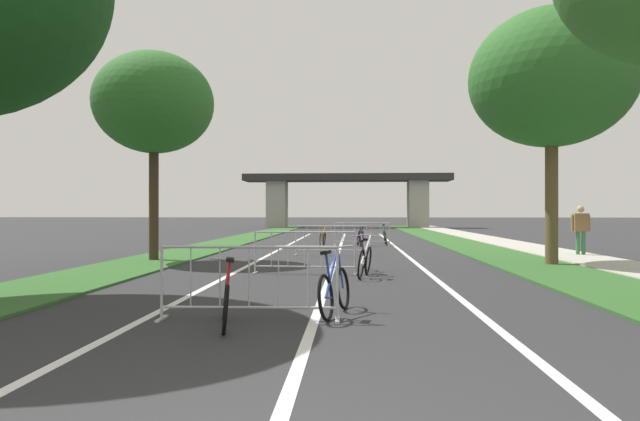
% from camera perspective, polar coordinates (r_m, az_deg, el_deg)
% --- Properties ---
extents(grass_verge_left, '(2.39, 60.40, 0.05)m').
position_cam_1_polar(grass_verge_left, '(28.42, -9.06, -3.17)').
color(grass_verge_left, '#2D5B26').
rests_on(grass_verge_left, ground).
extents(grass_verge_right, '(2.39, 60.40, 0.05)m').
position_cam_1_polar(grass_verge_right, '(28.21, 13.76, -3.19)').
color(grass_verge_right, '#2D5B26').
rests_on(grass_verge_right, ground).
extents(sidewalk_path_right, '(2.09, 60.40, 0.08)m').
position_cam_1_polar(sidewalk_path_right, '(28.70, 18.17, -3.11)').
color(sidewalk_path_right, '#ADA89E').
rests_on(sidewalk_path_right, ground).
extents(lane_stripe_center, '(0.14, 34.94, 0.01)m').
position_cam_1_polar(lane_stripe_center, '(20.54, 1.92, -4.39)').
color(lane_stripe_center, silver).
rests_on(lane_stripe_center, ground).
extents(lane_stripe_right_lane, '(0.14, 34.94, 0.01)m').
position_cam_1_polar(lane_stripe_right_lane, '(20.62, 8.67, -4.37)').
color(lane_stripe_right_lane, silver).
rests_on(lane_stripe_right_lane, ground).
extents(lane_stripe_left_lane, '(0.14, 34.94, 0.01)m').
position_cam_1_polar(lane_stripe_left_lane, '(20.74, -4.79, -4.35)').
color(lane_stripe_left_lane, silver).
rests_on(lane_stripe_left_lane, ground).
extents(overpass_bridge, '(19.93, 3.51, 5.17)m').
position_cam_1_polar(overpass_bridge, '(52.96, 2.83, 2.13)').
color(overpass_bridge, '#2D2D30').
rests_on(overpass_bridge, ground).
extents(tree_left_pine_near, '(3.68, 3.68, 6.47)m').
position_cam_1_polar(tree_left_pine_near, '(17.95, -16.98, 10.66)').
color(tree_left_pine_near, '#3D2D1E').
rests_on(tree_left_pine_near, ground).
extents(tree_right_maple_mid, '(4.60, 4.60, 7.28)m').
position_cam_1_polar(tree_right_maple_mid, '(17.21, 23.04, 12.56)').
color(tree_right_maple_mid, brown).
rests_on(tree_right_maple_mid, ground).
extents(crowd_barrier_nearest, '(2.55, 0.51, 1.05)m').
position_cam_1_polar(crowd_barrier_nearest, '(7.78, -7.42, -7.53)').
color(crowd_barrier_nearest, '#ADADB2').
rests_on(crowd_barrier_nearest, ground).
extents(crowd_barrier_second, '(2.56, 0.56, 1.05)m').
position_cam_1_polar(crowd_barrier_second, '(13.41, -1.62, -4.42)').
color(crowd_barrier_second, '#ADADB2').
rests_on(crowd_barrier_second, ground).
extents(crowd_barrier_third, '(2.54, 0.45, 1.05)m').
position_cam_1_polar(crowd_barrier_third, '(19.10, 1.16, -3.15)').
color(crowd_barrier_third, '#ADADB2').
rests_on(crowd_barrier_third, ground).
extents(crowd_barrier_fourth, '(2.55, 0.49, 1.05)m').
position_cam_1_polar(crowd_barrier_fourth, '(24.83, 4.42, -2.46)').
color(crowd_barrier_fourth, '#ADADB2').
rests_on(crowd_barrier_fourth, ground).
extents(bicycle_green_0, '(0.47, 1.76, 0.96)m').
position_cam_1_polar(bicycle_green_0, '(25.47, 6.80, -2.73)').
color(bicycle_green_0, black).
rests_on(bicycle_green_0, ground).
extents(bicycle_white_1, '(0.63, 1.68, 1.00)m').
position_cam_1_polar(bicycle_white_1, '(12.83, 4.73, -5.24)').
color(bicycle_white_1, black).
rests_on(bicycle_white_1, ground).
extents(bicycle_purple_2, '(0.53, 1.59, 0.97)m').
position_cam_1_polar(bicycle_purple_2, '(13.76, 4.66, -5.01)').
color(bicycle_purple_2, black).
rests_on(bicycle_purple_2, ground).
extents(bicycle_blue_3, '(0.52, 1.62, 1.02)m').
position_cam_1_polar(bicycle_blue_3, '(8.12, 1.53, -8.29)').
color(bicycle_blue_3, black).
rests_on(bicycle_blue_3, ground).
extents(bicycle_red_4, '(0.54, 1.56, 0.94)m').
position_cam_1_polar(bicycle_red_4, '(7.41, -9.80, -9.20)').
color(bicycle_red_4, black).
rests_on(bicycle_red_4, ground).
extents(bicycle_black_5, '(0.51, 1.72, 0.93)m').
position_cam_1_polar(bicycle_black_5, '(24.35, 4.23, -2.86)').
color(bicycle_black_5, black).
rests_on(bicycle_black_5, ground).
extents(bicycle_orange_6, '(0.52, 1.74, 0.94)m').
position_cam_1_polar(bicycle_orange_6, '(24.28, 0.28, -2.90)').
color(bicycle_orange_6, black).
rests_on(bicycle_orange_6, ground).
extents(pedestrian_with_backpack, '(0.63, 0.30, 1.74)m').
position_cam_1_polar(pedestrian_with_backpack, '(20.52, 25.59, -1.43)').
color(pedestrian_with_backpack, '#33723F').
rests_on(pedestrian_with_backpack, ground).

